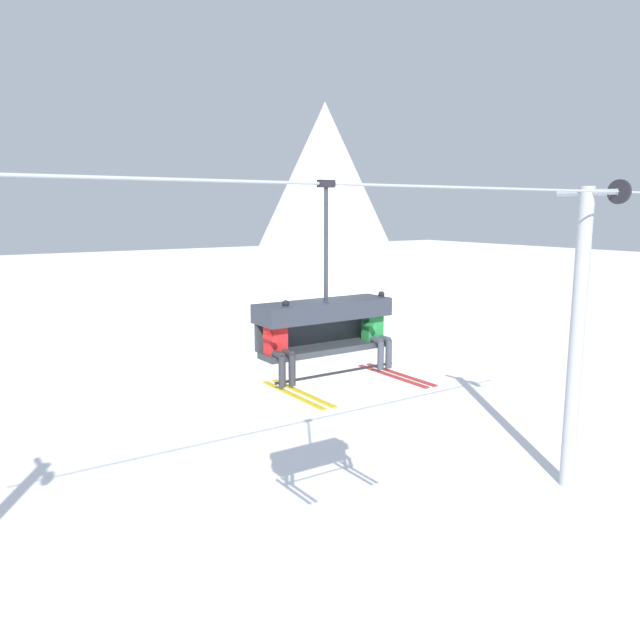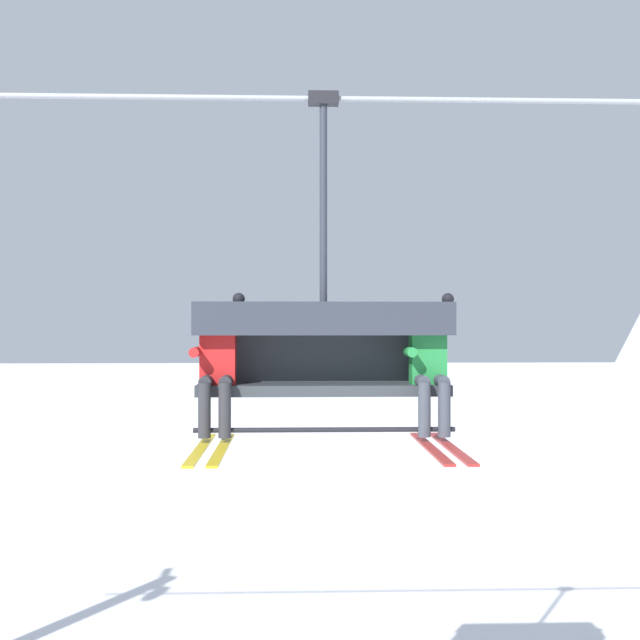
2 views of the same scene
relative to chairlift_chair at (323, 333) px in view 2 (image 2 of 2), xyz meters
The scene contains 4 objects.
lift_cable 2.16m from the chairlift_chair, 130.97° to the right, with size 18.46×0.05×0.05m.
chairlift_chair is the anchor object (origin of this frame).
skier_red 1.02m from the chairlift_chair, 167.42° to the right, with size 0.48×1.70×1.34m.
skier_green 1.03m from the chairlift_chair, 12.50° to the right, with size 0.48×1.70×1.34m.
Camera 2 is at (1.49, -8.16, 5.42)m, focal length 45.00 mm.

